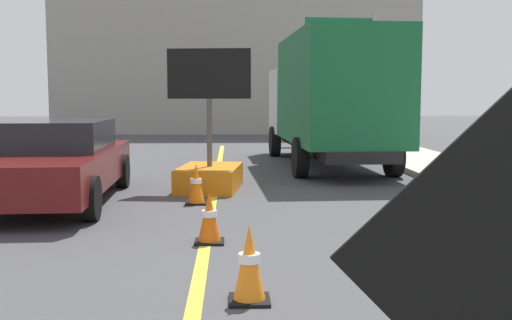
# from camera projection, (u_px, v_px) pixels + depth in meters

# --- Properties ---
(arrow_board_trailer) EXTENTS (1.60, 1.92, 2.70)m
(arrow_board_trailer) POSITION_uv_depth(u_px,v_px,m) (210.00, 165.00, 11.81)
(arrow_board_trailer) COLOR orange
(arrow_board_trailer) RESTS_ON ground
(box_truck) EXTENTS (2.64, 7.86, 3.26)m
(box_truck) POSITION_uv_depth(u_px,v_px,m) (329.00, 97.00, 15.59)
(box_truck) COLOR black
(box_truck) RESTS_ON ground
(pickup_car) EXTENTS (2.27, 5.09, 1.38)m
(pickup_car) POSITION_uv_depth(u_px,v_px,m) (52.00, 161.00, 10.37)
(pickup_car) COLOR #591414
(pickup_car) RESTS_ON ground
(highway_guide_sign) EXTENTS (2.78, 0.33, 5.00)m
(highway_guide_sign) POSITION_uv_depth(u_px,v_px,m) (354.00, 54.00, 23.51)
(highway_guide_sign) COLOR gray
(highway_guide_sign) RESTS_ON ground
(far_building_block) EXTENTS (17.72, 9.50, 10.82)m
(far_building_block) POSITION_uv_depth(u_px,v_px,m) (236.00, 31.00, 33.48)
(far_building_block) COLOR gray
(far_building_block) RESTS_ON ground
(traffic_cone_mid_lane) EXTENTS (0.36, 0.36, 0.69)m
(traffic_cone_mid_lane) POSITION_uv_depth(u_px,v_px,m) (249.00, 264.00, 5.30)
(traffic_cone_mid_lane) COLOR black
(traffic_cone_mid_lane) RESTS_ON ground
(traffic_cone_far_lane) EXTENTS (0.36, 0.36, 0.64)m
(traffic_cone_far_lane) POSITION_uv_depth(u_px,v_px,m) (209.00, 218.00, 7.47)
(traffic_cone_far_lane) COLOR black
(traffic_cone_far_lane) RESTS_ON ground
(traffic_cone_curbside) EXTENTS (0.36, 0.36, 0.68)m
(traffic_cone_curbside) POSITION_uv_depth(u_px,v_px,m) (196.00, 184.00, 10.20)
(traffic_cone_curbside) COLOR black
(traffic_cone_curbside) RESTS_ON ground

